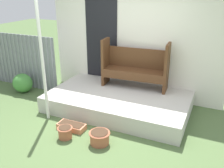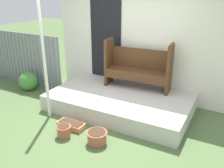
{
  "view_description": "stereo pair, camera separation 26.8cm",
  "coord_description": "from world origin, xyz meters",
  "px_view_note": "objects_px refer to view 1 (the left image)",
  "views": [
    {
      "loc": [
        1.89,
        -3.57,
        2.49
      ],
      "look_at": [
        0.14,
        0.29,
        0.79
      ],
      "focal_mm": 40.0,
      "sensor_mm": 36.0,
      "label": 1
    },
    {
      "loc": [
        2.13,
        -3.45,
        2.49
      ],
      "look_at": [
        0.14,
        0.29,
        0.79
      ],
      "focal_mm": 40.0,
      "sensor_mm": 36.0,
      "label": 2
    }
  ],
  "objects_px": {
    "bench": "(135,65)",
    "flower_pot_left": "(65,132)",
    "support_post": "(43,63)",
    "planter_box_rect": "(72,126)",
    "flower_pot_middle": "(100,137)",
    "shrub_by_fence": "(23,83)"
  },
  "relations": [
    {
      "from": "bench",
      "to": "flower_pot_left",
      "type": "height_order",
      "value": "bench"
    },
    {
      "from": "bench",
      "to": "shrub_by_fence",
      "type": "bearing_deg",
      "value": -169.36
    },
    {
      "from": "support_post",
      "to": "planter_box_rect",
      "type": "distance_m",
      "value": 1.28
    },
    {
      "from": "flower_pot_middle",
      "to": "planter_box_rect",
      "type": "bearing_deg",
      "value": 164.49
    },
    {
      "from": "flower_pot_left",
      "to": "planter_box_rect",
      "type": "relative_size",
      "value": 0.52
    },
    {
      "from": "support_post",
      "to": "flower_pot_middle",
      "type": "xyz_separation_m",
      "value": [
        1.33,
        -0.35,
        -1.02
      ]
    },
    {
      "from": "flower_pot_left",
      "to": "bench",
      "type": "bearing_deg",
      "value": 73.56
    },
    {
      "from": "planter_box_rect",
      "to": "shrub_by_fence",
      "type": "xyz_separation_m",
      "value": [
        -2.03,
        0.96,
        0.18
      ]
    },
    {
      "from": "flower_pot_middle",
      "to": "planter_box_rect",
      "type": "distance_m",
      "value": 0.7
    },
    {
      "from": "planter_box_rect",
      "to": "shrub_by_fence",
      "type": "relative_size",
      "value": 1.06
    },
    {
      "from": "support_post",
      "to": "flower_pot_left",
      "type": "distance_m",
      "value": 1.32
    },
    {
      "from": "support_post",
      "to": "flower_pot_left",
      "type": "height_order",
      "value": "support_post"
    },
    {
      "from": "bench",
      "to": "flower_pot_middle",
      "type": "height_order",
      "value": "bench"
    },
    {
      "from": "flower_pot_middle",
      "to": "shrub_by_fence",
      "type": "height_order",
      "value": "shrub_by_fence"
    },
    {
      "from": "bench",
      "to": "flower_pot_left",
      "type": "relative_size",
      "value": 5.41
    },
    {
      "from": "bench",
      "to": "flower_pot_middle",
      "type": "xyz_separation_m",
      "value": [
        0.05,
        -1.84,
        -0.72
      ]
    },
    {
      "from": "support_post",
      "to": "shrub_by_fence",
      "type": "height_order",
      "value": "support_post"
    },
    {
      "from": "planter_box_rect",
      "to": "bench",
      "type": "bearing_deg",
      "value": 69.1
    },
    {
      "from": "support_post",
      "to": "shrub_by_fence",
      "type": "relative_size",
      "value": 4.62
    },
    {
      "from": "bench",
      "to": "planter_box_rect",
      "type": "relative_size",
      "value": 2.8
    },
    {
      "from": "planter_box_rect",
      "to": "support_post",
      "type": "bearing_deg",
      "value": 166.25
    },
    {
      "from": "support_post",
      "to": "shrub_by_fence",
      "type": "xyz_separation_m",
      "value": [
        -1.37,
        0.8,
        -0.9
      ]
    }
  ]
}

